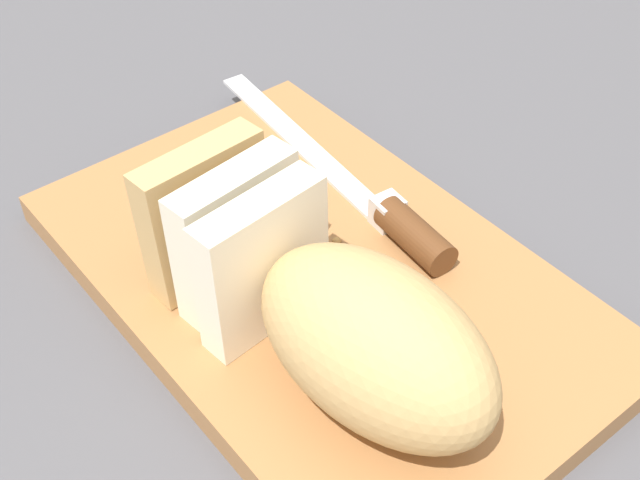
# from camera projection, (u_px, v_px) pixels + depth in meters

# --- Properties ---
(ground_plane) EXTENTS (3.00, 3.00, 0.00)m
(ground_plane) POSITION_uv_depth(u_px,v_px,m) (320.00, 293.00, 0.63)
(ground_plane) COLOR #4C4C51
(cutting_board) EXTENTS (0.43, 0.27, 0.02)m
(cutting_board) POSITION_uv_depth(u_px,v_px,m) (320.00, 282.00, 0.62)
(cutting_board) COLOR #9E6B3D
(cutting_board) RESTS_ON ground_plane
(bread_loaf) EXTENTS (0.27, 0.12, 0.10)m
(bread_loaf) POSITION_uv_depth(u_px,v_px,m) (329.00, 309.00, 0.52)
(bread_loaf) COLOR tan
(bread_loaf) RESTS_ON cutting_board
(bread_knife) EXTENTS (0.31, 0.05, 0.03)m
(bread_knife) POSITION_uv_depth(u_px,v_px,m) (385.00, 211.00, 0.65)
(bread_knife) COLOR silver
(bread_knife) RESTS_ON cutting_board
(crumb_near_knife) EXTENTS (0.00, 0.00, 0.00)m
(crumb_near_knife) POSITION_uv_depth(u_px,v_px,m) (295.00, 266.00, 0.61)
(crumb_near_knife) COLOR tan
(crumb_near_knife) RESTS_ON cutting_board
(crumb_near_loaf) EXTENTS (0.01, 0.01, 0.01)m
(crumb_near_loaf) POSITION_uv_depth(u_px,v_px,m) (385.00, 273.00, 0.61)
(crumb_near_loaf) COLOR tan
(crumb_near_loaf) RESTS_ON cutting_board
(crumb_stray_left) EXTENTS (0.01, 0.01, 0.01)m
(crumb_stray_left) POSITION_uv_depth(u_px,v_px,m) (337.00, 242.00, 0.63)
(crumb_stray_left) COLOR tan
(crumb_stray_left) RESTS_ON cutting_board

